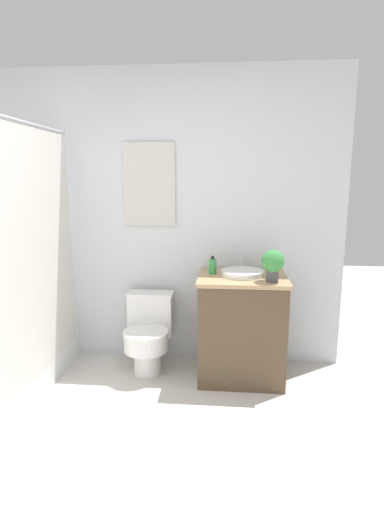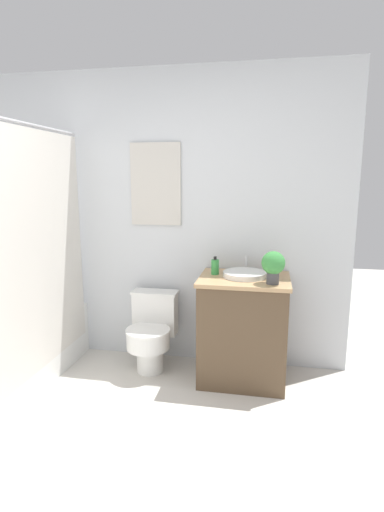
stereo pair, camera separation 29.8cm
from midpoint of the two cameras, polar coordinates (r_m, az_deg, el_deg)
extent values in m
cube|color=silver|center=(3.52, -4.45, 5.21)|extent=(3.52, 0.05, 2.50)
cube|color=beige|center=(3.43, -2.71, 10.19)|extent=(0.44, 0.02, 0.69)
cube|color=silver|center=(3.43, -2.72, 10.19)|extent=(0.41, 0.01, 0.66)
cube|color=white|center=(3.46, -23.00, -13.29)|extent=(0.69, 1.51, 0.46)
cube|color=silver|center=(3.04, -18.88, 0.32)|extent=(0.01, 1.39, 1.76)
cylinder|color=#B7B7BC|center=(3.02, -20.00, 17.34)|extent=(0.02, 1.39, 0.02)
cylinder|color=white|center=(3.47, -3.48, -14.41)|extent=(0.22, 0.22, 0.23)
cylinder|color=white|center=(3.36, -3.71, -11.89)|extent=(0.36, 0.36, 0.14)
cylinder|color=white|center=(3.33, -3.73, -10.62)|extent=(0.37, 0.37, 0.02)
cube|color=white|center=(3.51, -2.81, -8.20)|extent=(0.37, 0.17, 0.36)
cube|color=white|center=(3.45, -2.84, -5.24)|extent=(0.39, 0.18, 0.02)
cube|color=brown|center=(3.28, 9.94, -10.52)|extent=(0.67, 0.53, 0.82)
cube|color=tan|center=(3.15, 10.20, -3.32)|extent=(0.70, 0.56, 0.03)
cylinder|color=white|center=(3.16, 10.22, -2.62)|extent=(0.34, 0.34, 0.04)
cylinder|color=silver|center=(3.34, 10.30, -1.09)|extent=(0.02, 0.02, 0.13)
cylinder|color=green|center=(3.20, 5.99, -1.60)|extent=(0.06, 0.06, 0.12)
cylinder|color=black|center=(3.18, 6.01, -0.32)|extent=(0.03, 0.03, 0.02)
cylinder|color=#4C4C51|center=(2.99, 14.29, -3.10)|extent=(0.09, 0.09, 0.09)
sphere|color=#3D8E42|center=(2.97, 14.39, -0.99)|extent=(0.17, 0.17, 0.17)
camera|label=1|loc=(0.15, -87.14, 0.56)|focal=28.00mm
camera|label=2|loc=(0.15, 92.86, -0.56)|focal=28.00mm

